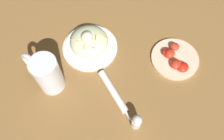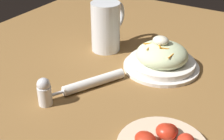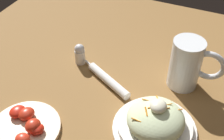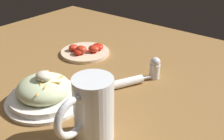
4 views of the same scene
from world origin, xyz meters
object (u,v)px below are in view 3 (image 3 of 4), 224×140
object	(u,v)px
salad_plate	(155,122)
salt_shaker	(80,54)
tomato_plate	(26,127)
napkin_roll	(108,80)
beer_mug	(186,67)

from	to	relation	value
salad_plate	salt_shaker	distance (m)	0.37
salt_shaker	salad_plate	bearing A→B (deg)	-118.35
salad_plate	tomato_plate	world-z (taller)	salad_plate
tomato_plate	napkin_roll	bearing A→B (deg)	-26.53
tomato_plate	salt_shaker	bearing A→B (deg)	0.57
beer_mug	salt_shaker	bearing A→B (deg)	96.24
salad_plate	tomato_plate	bearing A→B (deg)	113.61
salt_shaker	napkin_roll	bearing A→B (deg)	-113.42
salad_plate	salt_shaker	world-z (taller)	salad_plate
beer_mug	tomato_plate	size ratio (longest dim) A/B	0.85
beer_mug	napkin_roll	world-z (taller)	beer_mug
salad_plate	napkin_roll	distance (m)	0.23
beer_mug	tomato_plate	xyz separation A→B (m)	(-0.35, 0.35, -0.06)
salad_plate	napkin_roll	bearing A→B (deg)	58.51
napkin_roll	tomato_plate	xyz separation A→B (m)	(-0.26, 0.13, -0.00)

